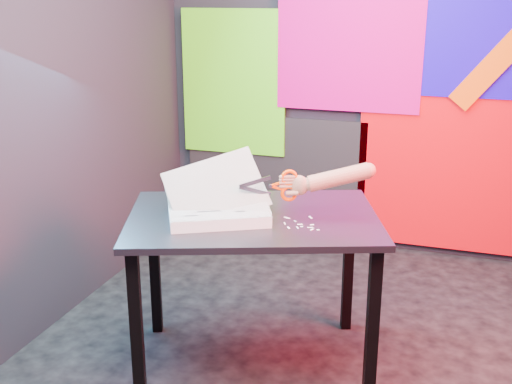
% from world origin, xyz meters
% --- Properties ---
extents(room, '(3.01, 3.01, 2.71)m').
position_xyz_m(room, '(0.00, 0.00, 1.35)').
color(room, black).
rests_on(room, ground).
extents(backdrop, '(2.88, 0.05, 2.08)m').
position_xyz_m(backdrop, '(0.06, 1.46, 0.96)').
color(backdrop, red).
rests_on(backdrop, ground).
extents(work_table, '(1.30, 1.08, 0.75)m').
position_xyz_m(work_table, '(-0.36, -0.18, 0.65)').
color(work_table, black).
rests_on(work_table, ground).
extents(printout_stack, '(0.54, 0.48, 0.32)m').
position_xyz_m(printout_stack, '(-0.50, -0.26, 0.78)').
color(printout_stack, white).
rests_on(printout_stack, work_table).
extents(scissors, '(0.24, 0.11, 0.15)m').
position_xyz_m(scissors, '(-0.22, -0.14, 0.89)').
color(scissors, '#B7BBCA').
rests_on(scissors, printout_stack).
extents(hand_forearm, '(0.39, 0.20, 0.14)m').
position_xyz_m(hand_forearm, '(-0.03, -0.05, 0.92)').
color(hand_forearm, tan).
rests_on(hand_forearm, work_table).
extents(paper_clippings, '(0.19, 0.18, 0.00)m').
position_xyz_m(paper_clippings, '(-0.13, -0.21, 0.75)').
color(paper_clippings, white).
rests_on(paper_clippings, work_table).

